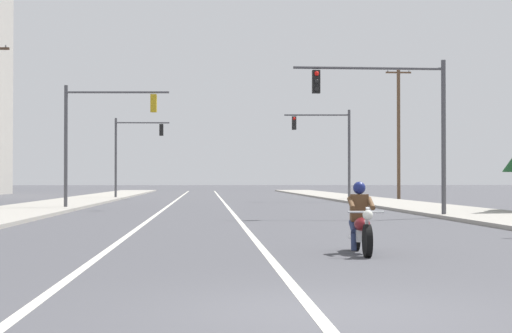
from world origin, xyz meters
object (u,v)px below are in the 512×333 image
Objects in this scene: traffic_signal_near_right at (399,111)px; traffic_signal_mid_right at (331,141)px; motorcycle_with_rider at (361,225)px; traffic_signal_near_left at (96,127)px; traffic_signal_mid_left at (131,146)px; utility_pole_right_far at (399,131)px.

traffic_signal_near_right is 1.00× the size of traffic_signal_mid_right.
motorcycle_with_rider is 26.33m from traffic_signal_near_left.
traffic_signal_mid_left is (-14.13, 8.40, -0.02)m from traffic_signal_mid_right.
traffic_signal_near_left is 28.35m from utility_pole_right_far.
utility_pole_right_far is (7.08, 29.56, 1.03)m from traffic_signal_near_right.
traffic_signal_mid_right and traffic_signal_mid_left have the same top height.
traffic_signal_near_right and traffic_signal_mid_left have the same top height.
motorcycle_with_rider is at bearing -79.30° from traffic_signal_mid_left.
motorcycle_with_rider is 0.35× the size of traffic_signal_near_left.
traffic_signal_mid_left is 0.62× the size of utility_pole_right_far.
traffic_signal_near_left is 1.00× the size of traffic_signal_mid_right.
utility_pole_right_far is at bearing 75.53° from motorcycle_with_rider.
utility_pole_right_far is at bearing 44.84° from traffic_signal_near_left.
traffic_signal_near_left is (-8.57, 24.65, 3.53)m from motorcycle_with_rider.
traffic_signal_mid_right is at bearing 44.30° from traffic_signal_near_left.
traffic_signal_mid_right is at bearing 82.08° from motorcycle_with_rider.
traffic_signal_mid_left is (-0.23, 21.96, -0.07)m from traffic_signal_near_left.
motorcycle_with_rider is 47.55m from traffic_signal_mid_left.
traffic_signal_near_right is 30.41m from utility_pole_right_far.
utility_pole_right_far reaches higher than traffic_signal_near_right.
traffic_signal_mid_right is at bearing -133.99° from utility_pole_right_far.
traffic_signal_mid_right is at bearing -30.74° from traffic_signal_mid_left.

